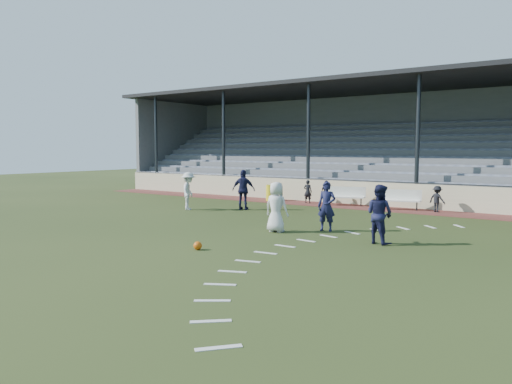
% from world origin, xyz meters
% --- Properties ---
extents(ground, '(90.00, 90.00, 0.00)m').
position_xyz_m(ground, '(0.00, 0.00, 0.00)').
color(ground, '#273315').
rests_on(ground, ground).
extents(cinder_track, '(34.00, 2.00, 0.02)m').
position_xyz_m(cinder_track, '(0.00, 10.50, 0.01)').
color(cinder_track, '#562622').
rests_on(cinder_track, ground).
extents(retaining_wall, '(34.00, 0.18, 1.20)m').
position_xyz_m(retaining_wall, '(0.00, 11.55, 0.60)').
color(retaining_wall, beige).
rests_on(retaining_wall, ground).
extents(bench_left, '(2.02, 1.10, 0.95)m').
position_xyz_m(bench_left, '(-0.28, 10.67, 0.58)').
color(bench_left, white).
rests_on(bench_left, cinder_track).
extents(bench_right, '(2.03, 0.97, 0.95)m').
position_xyz_m(bench_right, '(2.54, 10.58, 0.58)').
color(bench_right, white).
rests_on(bench_right, cinder_track).
extents(trash_bin, '(0.54, 0.54, 0.87)m').
position_xyz_m(trash_bin, '(-4.65, 10.44, 0.46)').
color(trash_bin, gold).
rests_on(trash_bin, cinder_track).
extents(football, '(0.24, 0.24, 0.24)m').
position_xyz_m(football, '(1.09, -1.91, 0.12)').
color(football, '#C2510B').
rests_on(football, ground).
extents(player_white_lead, '(0.89, 0.61, 1.75)m').
position_xyz_m(player_white_lead, '(1.23, 1.99, 0.88)').
color(player_white_lead, silver).
rests_on(player_white_lead, ground).
extents(player_navy_lead, '(0.71, 0.54, 1.75)m').
position_xyz_m(player_navy_lead, '(2.56, 3.20, 0.87)').
color(player_navy_lead, '#131535').
rests_on(player_navy_lead, ground).
extents(player_navy_mid, '(1.05, 0.92, 1.82)m').
position_xyz_m(player_navy_mid, '(4.97, 2.02, 0.91)').
color(player_navy_mid, '#131535').
rests_on(player_navy_mid, ground).
extents(player_white_wing, '(1.18, 1.33, 1.79)m').
position_xyz_m(player_white_wing, '(-5.62, 4.87, 0.90)').
color(player_white_wing, silver).
rests_on(player_white_wing, ground).
extents(player_navy_wing, '(1.20, 0.80, 1.90)m').
position_xyz_m(player_navy_wing, '(-3.49, 6.38, 0.95)').
color(player_navy_wing, '#131535').
rests_on(player_navy_wing, ground).
extents(sub_left_near, '(0.49, 0.36, 1.23)m').
position_xyz_m(sub_left_near, '(-2.37, 10.54, 0.63)').
color(sub_left_near, black).
rests_on(sub_left_near, cinder_track).
extents(sub_left_far, '(0.78, 0.54, 1.24)m').
position_xyz_m(sub_left_far, '(-1.31, 10.60, 0.64)').
color(sub_left_far, black).
rests_on(sub_left_far, cinder_track).
extents(sub_right, '(0.87, 0.67, 1.20)m').
position_xyz_m(sub_right, '(4.27, 10.68, 0.62)').
color(sub_right, black).
rests_on(sub_right, cinder_track).
extents(grandstand, '(34.60, 9.00, 6.61)m').
position_xyz_m(grandstand, '(0.00, 16.26, 2.20)').
color(grandstand, slate).
rests_on(grandstand, ground).
extents(penalty_arc, '(3.89, 14.63, 0.01)m').
position_xyz_m(penalty_arc, '(4.12, 0.00, 0.01)').
color(penalty_arc, silver).
rests_on(penalty_arc, ground).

